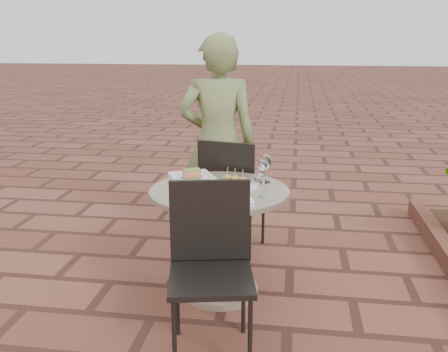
# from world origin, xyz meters

# --- Properties ---
(ground) EXTENTS (60.00, 60.00, 0.00)m
(ground) POSITION_xyz_m (0.00, 0.00, 0.00)
(ground) COLOR brown
(ground) RESTS_ON ground
(cafe_table) EXTENTS (0.90, 0.90, 0.73)m
(cafe_table) POSITION_xyz_m (-0.05, -0.02, 0.48)
(cafe_table) COLOR gray
(cafe_table) RESTS_ON ground
(chair_far) EXTENTS (0.52, 0.52, 0.93)m
(chair_far) POSITION_xyz_m (-0.07, 0.61, 0.55)
(chair_far) COLOR black
(chair_far) RESTS_ON ground
(chair_near) EXTENTS (0.52, 0.52, 0.93)m
(chair_near) POSITION_xyz_m (-0.01, -0.61, 0.55)
(chair_near) COLOR black
(chair_near) RESTS_ON ground
(diner) EXTENTS (0.68, 0.51, 1.71)m
(diner) POSITION_xyz_m (-0.20, 0.81, 0.86)
(diner) COLOR #636E3C
(diner) RESTS_ON ground
(plate_salmon) EXTENTS (0.37, 0.37, 0.08)m
(plate_salmon) POSITION_xyz_m (-0.27, 0.17, 0.75)
(plate_salmon) COLOR white
(plate_salmon) RESTS_ON cafe_table
(plate_sliders) EXTENTS (0.29, 0.29, 0.14)m
(plate_sliders) POSITION_xyz_m (0.05, -0.01, 0.76)
(plate_sliders) COLOR white
(plate_sliders) RESTS_ON cafe_table
(plate_tuna) EXTENTS (0.32, 0.32, 0.03)m
(plate_tuna) POSITION_xyz_m (0.04, -0.26, 0.75)
(plate_tuna) COLOR white
(plate_tuna) RESTS_ON cafe_table
(wine_glass_right) EXTENTS (0.07, 0.07, 0.16)m
(wine_glass_right) POSITION_xyz_m (0.22, -0.16, 0.84)
(wine_glass_right) COLOR white
(wine_glass_right) RESTS_ON cafe_table
(wine_glass_mid) EXTENTS (0.07, 0.07, 0.15)m
(wine_glass_mid) POSITION_xyz_m (0.21, 0.20, 0.84)
(wine_glass_mid) COLOR white
(wine_glass_mid) RESTS_ON cafe_table
(wine_glass_far) EXTENTS (0.08, 0.08, 0.19)m
(wine_glass_far) POSITION_xyz_m (0.23, 0.19, 0.87)
(wine_glass_far) COLOR white
(wine_glass_far) RESTS_ON cafe_table
(steel_ramekin) EXTENTS (0.09, 0.09, 0.05)m
(steel_ramekin) POSITION_xyz_m (-0.33, -0.01, 0.75)
(steel_ramekin) COLOR silver
(steel_ramekin) RESTS_ON cafe_table
(cutlery_set) EXTENTS (0.10, 0.20, 0.00)m
(cutlery_set) POSITION_xyz_m (0.25, -0.16, 0.73)
(cutlery_set) COLOR silver
(cutlery_set) RESTS_ON cafe_table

